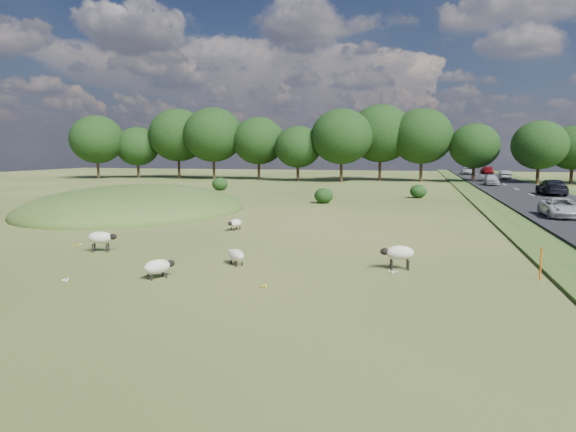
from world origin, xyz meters
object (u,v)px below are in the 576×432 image
object	(u,v)px
sheep_4	(236,255)
car_7	(468,171)
sheep_0	(101,238)
marker_post	(541,264)
sheep_3	(399,253)
car_5	(561,208)
car_6	(552,187)
car_3	(487,170)
sheep_1	(158,267)
sheep_2	(235,223)
car_0	(491,180)
car_2	(504,175)

from	to	relation	value
sheep_4	car_7	distance (m)	84.18
sheep_0	sheep_4	distance (m)	6.97
marker_post	sheep_3	world-z (taller)	marker_post
car_5	car_6	size ratio (longest dim) A/B	0.84
car_3	car_6	world-z (taller)	car_6
sheep_1	car_7	size ratio (longest dim) A/B	0.25
car_6	marker_post	bearing A→B (deg)	76.46
sheep_3	car_5	xyz separation A→B (m)	(9.85, 16.93, 0.21)
sheep_2	car_5	xyz separation A→B (m)	(19.39, 9.05, 0.45)
sheep_2	car_5	size ratio (longest dim) A/B	0.27
sheep_2	sheep_1	bearing A→B (deg)	23.14
sheep_1	car_6	size ratio (longest dim) A/B	0.23
sheep_1	sheep_4	distance (m)	3.40
marker_post	car_5	distance (m)	18.12
car_6	car_7	xyz separation A→B (m)	(-3.80, 46.14, -0.09)
sheep_0	car_6	xyz separation A→B (m)	(26.91, 35.38, 0.36)
marker_post	car_0	distance (m)	50.69
marker_post	sheep_0	world-z (taller)	marker_post
car_5	car_7	xyz separation A→B (m)	(0.00, 64.90, 0.06)
sheep_2	sheep_0	bearing A→B (deg)	-9.04
sheep_2	car_7	size ratio (longest dim) A/B	0.25
car_2	car_7	world-z (taller)	car_2
car_0	car_5	size ratio (longest dim) A/B	0.93
sheep_2	car_2	xyz separation A→B (m)	(23.19, 56.57, 0.52)
car_5	sheep_1	bearing A→B (deg)	-131.62
sheep_4	car_2	distance (m)	68.22
car_6	car_7	distance (m)	46.29
sheep_1	car_7	world-z (taller)	car_7
sheep_0	car_2	xyz separation A→B (m)	(26.91, 64.12, 0.28)
sheep_0	sheep_3	bearing A→B (deg)	-16.61
car_3	sheep_1	bearing A→B (deg)	76.02
car_5	sheep_2	bearing A→B (deg)	-154.97
sheep_4	car_7	xyz separation A→B (m)	(16.23, 82.60, 0.51)
sheep_2	sheep_4	distance (m)	9.20
sheep_2	car_0	distance (m)	46.33
sheep_2	car_6	size ratio (longest dim) A/B	0.22
marker_post	car_7	xyz separation A→B (m)	(4.92, 82.34, 0.32)
sheep_1	sheep_2	world-z (taller)	sheep_1
sheep_4	car_0	size ratio (longest dim) A/B	0.25
car_3	car_6	distance (m)	49.10
sheep_3	car_6	world-z (taller)	car_6
sheep_1	car_3	size ratio (longest dim) A/B	0.25
sheep_1	sheep_3	size ratio (longest dim) A/B	0.90
sheep_0	car_2	world-z (taller)	car_2
marker_post	sheep_0	distance (m)	18.21
car_5	car_7	world-z (taller)	car_7
car_5	car_6	bearing A→B (deg)	78.55
car_3	sheep_4	bearing A→B (deg)	76.83
car_6	car_7	bearing A→B (deg)	-85.29
sheep_1	car_0	bearing A→B (deg)	14.57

